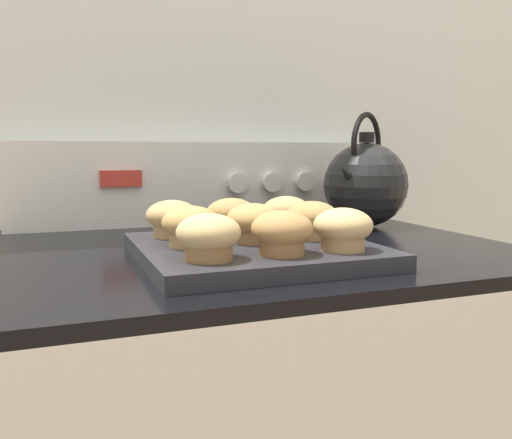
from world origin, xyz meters
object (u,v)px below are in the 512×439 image
(muffin_r0_c1, at_px, (282,232))
(muffin_r0_c2, at_px, (343,229))
(muffin_r0_c0, at_px, (209,236))
(tea_kettle, at_px, (365,183))
(muffin_r2_c2, at_px, (286,213))
(muffin_r2_c0, at_px, (172,218))
(muffin_r2_c1, at_px, (231,216))
(muffin_r1_c2, at_px, (312,220))
(muffin_r1_c1, at_px, (254,223))
(muffin_pan, at_px, (253,251))
(muffin_r1_c0, at_px, (190,226))

(muffin_r0_c1, distance_m, muffin_r0_c2, 0.09)
(muffin_r0_c0, xyz_separation_m, tea_kettle, (0.41, 0.31, 0.04))
(muffin_r0_c0, height_order, muffin_r2_c2, same)
(muffin_r0_c1, relative_size, muffin_r2_c2, 1.00)
(muffin_r0_c0, xyz_separation_m, muffin_r2_c0, (-0.00, 0.18, 0.00))
(muffin_r0_c1, distance_m, muffin_r2_c1, 0.19)
(muffin_r2_c2, relative_size, tea_kettle, 0.34)
(muffin_r2_c0, bearing_deg, muffin_r1_c2, -25.69)
(muffin_r1_c1, height_order, muffin_r2_c2, same)
(muffin_r0_c0, distance_m, muffin_r1_c2, 0.21)
(muffin_r0_c2, relative_size, muffin_r1_c2, 1.00)
(muffin_pan, relative_size, muffin_r2_c2, 4.09)
(muffin_pan, xyz_separation_m, muffin_r1_c2, (0.09, 0.00, 0.04))
(muffin_r1_c0, height_order, muffin_r2_c1, same)
(muffin_r0_c0, bearing_deg, muffin_r1_c1, 45.62)
(muffin_pan, height_order, tea_kettle, tea_kettle)
(muffin_r1_c2, xyz_separation_m, muffin_r2_c2, (-0.00, 0.09, 0.00))
(muffin_r0_c1, bearing_deg, muffin_r0_c0, 179.24)
(muffin_pan, distance_m, muffin_r0_c2, 0.13)
(muffin_r1_c1, bearing_deg, muffin_r2_c0, 136.54)
(muffin_r0_c1, bearing_deg, tea_kettle, 44.69)
(muffin_r0_c1, relative_size, tea_kettle, 0.34)
(muffin_r0_c0, height_order, muffin_r0_c2, same)
(muffin_pan, xyz_separation_m, muffin_r1_c0, (-0.09, 0.00, 0.04))
(muffin_pan, bearing_deg, muffin_r2_c1, 91.01)
(muffin_r1_c0, relative_size, muffin_r2_c2, 1.00)
(muffin_r2_c2, bearing_deg, muffin_r0_c0, -134.79)
(muffin_r1_c0, bearing_deg, muffin_r1_c2, 0.08)
(muffin_r0_c0, xyz_separation_m, muffin_r0_c2, (0.18, -0.00, 0.00))
(muffin_r2_c1, bearing_deg, muffin_r1_c2, -43.22)
(muffin_r0_c2, distance_m, muffin_r2_c2, 0.19)
(muffin_pan, bearing_deg, muffin_r0_c2, -46.75)
(muffin_r0_c2, distance_m, muffin_r1_c1, 0.13)
(muffin_r2_c1, bearing_deg, muffin_r2_c0, 179.28)
(muffin_r1_c0, xyz_separation_m, muffin_r2_c1, (0.09, 0.09, 0.00))
(muffin_r1_c0, xyz_separation_m, muffin_r2_c0, (-0.01, 0.09, 0.00))
(muffin_r1_c0, bearing_deg, muffin_r1_c1, -0.27)
(muffin_pan, xyz_separation_m, muffin_r2_c0, (-0.09, 0.09, 0.04))
(muffin_r0_c1, distance_m, muffin_r2_c0, 0.21)
(muffin_r1_c0, height_order, tea_kettle, tea_kettle)
(muffin_r0_c1, relative_size, muffin_r1_c0, 1.00)
(muffin_r1_c0, relative_size, muffin_r2_c1, 1.00)
(muffin_r0_c2, bearing_deg, muffin_r0_c0, 179.38)
(muffin_r1_c2, bearing_deg, muffin_r0_c2, -92.64)
(muffin_r1_c0, height_order, muffin_r1_c1, same)
(tea_kettle, bearing_deg, muffin_r1_c0, -152.04)
(muffin_r0_c1, bearing_deg, muffin_r1_c0, 133.72)
(muffin_r1_c1, bearing_deg, muffin_r2_c2, 44.79)
(muffin_r2_c1, bearing_deg, muffin_r0_c2, -64.14)
(muffin_r0_c0, relative_size, muffin_r2_c2, 1.00)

